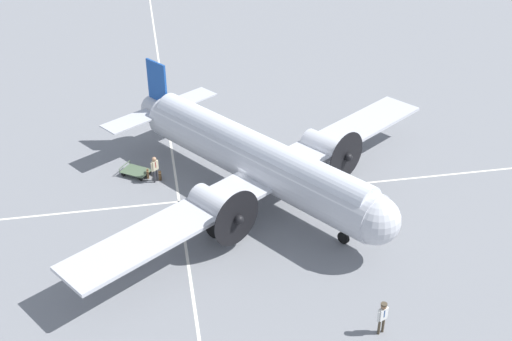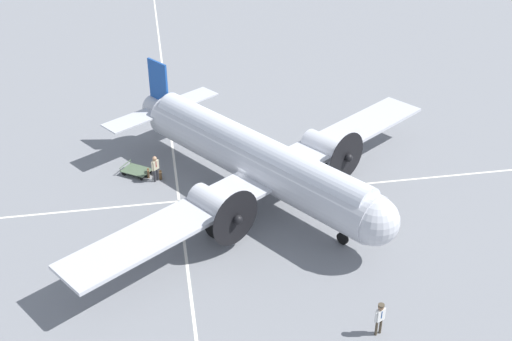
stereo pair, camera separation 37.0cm
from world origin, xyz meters
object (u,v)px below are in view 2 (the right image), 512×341
at_px(crew_foreground, 380,316).
at_px(passenger_boarding, 155,166).
at_px(suitcase_near_door, 160,175).
at_px(suitcase_upright_spare, 148,173).
at_px(airliner_main, 261,161).
at_px(baggage_cart, 136,170).

distance_m(crew_foreground, passenger_boarding, 17.59).
distance_m(passenger_boarding, suitcase_near_door, 0.89).
height_order(passenger_boarding, suitcase_near_door, passenger_boarding).
height_order(crew_foreground, suitcase_upright_spare, crew_foreground).
relative_size(suitcase_near_door, suitcase_upright_spare, 0.97).
bearing_deg(passenger_boarding, suitcase_near_door, -179.64).
distance_m(suitcase_near_door, suitcase_upright_spare, 0.82).
bearing_deg(crew_foreground, passenger_boarding, -80.18).
distance_m(airliner_main, passenger_boarding, 7.01).
height_order(airliner_main, crew_foreground, airliner_main).
relative_size(airliner_main, crew_foreground, 13.45).
height_order(crew_foreground, passenger_boarding, crew_foreground).
height_order(airliner_main, suitcase_upright_spare, airliner_main).
relative_size(crew_foreground, passenger_boarding, 1.00).
bearing_deg(passenger_boarding, airliner_main, 113.19).
distance_m(crew_foreground, baggage_cart, 19.13).
bearing_deg(suitcase_near_door, suitcase_upright_spare, 64.87).
height_order(crew_foreground, baggage_cart, crew_foreground).
relative_size(airliner_main, suitcase_upright_spare, 41.20).
xyz_separation_m(airliner_main, suitcase_upright_spare, (3.64, 6.59, -2.33)).
distance_m(suitcase_upright_spare, baggage_cart, 0.87).
bearing_deg(suitcase_near_door, airliner_main, -119.38).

